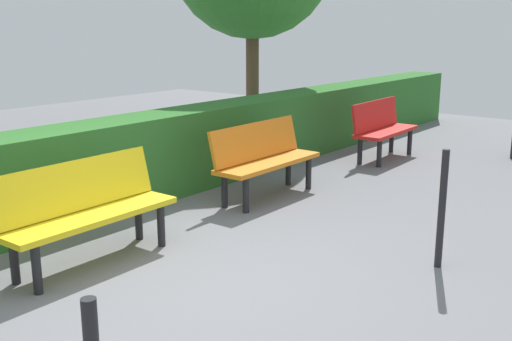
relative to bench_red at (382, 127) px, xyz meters
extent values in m
plane|color=slate|center=(5.08, 0.82, -0.48)|extent=(20.26, 20.26, 0.00)
cube|color=red|center=(0.00, 0.07, -0.06)|extent=(1.38, 0.46, 0.05)
cube|color=red|center=(0.00, -0.12, 0.17)|extent=(1.37, 0.14, 0.42)
cylinder|color=black|center=(-0.54, 0.21, -0.28)|extent=(0.07, 0.07, 0.39)
cylinder|color=black|center=(-0.53, -0.09, -0.28)|extent=(0.07, 0.07, 0.39)
cylinder|color=black|center=(0.53, 0.24, -0.28)|extent=(0.07, 0.07, 0.39)
cylinder|color=black|center=(0.54, -0.06, -0.28)|extent=(0.07, 0.07, 0.39)
cube|color=orange|center=(2.71, -0.05, -0.06)|extent=(1.52, 0.43, 0.05)
cube|color=orange|center=(2.71, -0.24, 0.17)|extent=(1.52, 0.15, 0.42)
cylinder|color=black|center=(2.10, 0.10, -0.28)|extent=(0.07, 0.07, 0.39)
cylinder|color=black|center=(2.10, -0.20, -0.28)|extent=(0.07, 0.07, 0.39)
cylinder|color=black|center=(3.32, 0.11, -0.28)|extent=(0.07, 0.07, 0.39)
cylinder|color=black|center=(3.32, -0.19, -0.28)|extent=(0.07, 0.07, 0.39)
cube|color=yellow|center=(5.21, 0.00, -0.06)|extent=(1.58, 0.44, 0.05)
cube|color=yellow|center=(5.21, -0.19, 0.17)|extent=(1.57, 0.16, 0.42)
cylinder|color=black|center=(4.57, 0.14, -0.28)|extent=(0.07, 0.07, 0.39)
cylinder|color=black|center=(4.58, -0.16, -0.28)|extent=(0.07, 0.07, 0.39)
cylinder|color=black|center=(5.84, 0.16, -0.28)|extent=(0.07, 0.07, 0.39)
cylinder|color=black|center=(5.85, -0.14, -0.28)|extent=(0.07, 0.07, 0.39)
cube|color=#2D6B28|center=(3.92, -1.13, 0.00)|extent=(16.26, 0.63, 0.96)
cylinder|color=brown|center=(-0.19, -2.61, 0.65)|extent=(0.22, 0.22, 2.25)
cylinder|color=black|center=(3.47, 2.31, 0.02)|extent=(0.06, 0.06, 1.00)
camera|label=1|loc=(8.15, 4.07, 1.51)|focal=42.80mm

